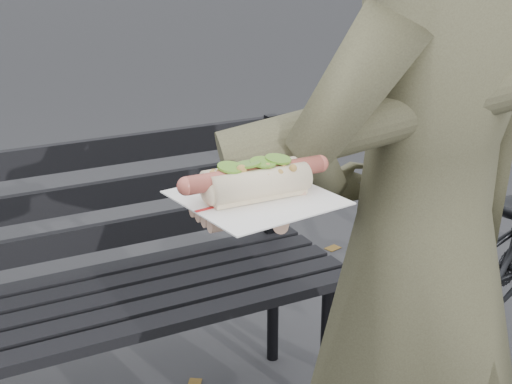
{
  "coord_description": "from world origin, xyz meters",
  "views": [
    {
      "loc": [
        -0.45,
        -0.77,
        1.43
      ],
      "look_at": [
        -0.04,
        0.03,
        1.1
      ],
      "focal_mm": 50.0,
      "sensor_mm": 36.0,
      "label": 1
    }
  ],
  "objects": [
    {
      "name": "held_hotdog",
      "position": [
        0.16,
        0.1,
        1.13
      ],
      "size": [
        0.63,
        0.32,
        0.2
      ],
      "color": "#42402C"
    },
    {
      "name": "person",
      "position": [
        0.37,
        0.15,
        0.85
      ],
      "size": [
        0.67,
        0.49,
        1.71
      ],
      "primitive_type": "imported",
      "rotation": [
        0.0,
        0.0,
        3.28
      ],
      "color": "#42402C",
      "rests_on": "ground"
    },
    {
      "name": "park_bench",
      "position": [
        -0.08,
        1.03,
        0.52
      ],
      "size": [
        1.5,
        0.44,
        0.88
      ],
      "color": "black",
      "rests_on": "ground"
    }
  ]
}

